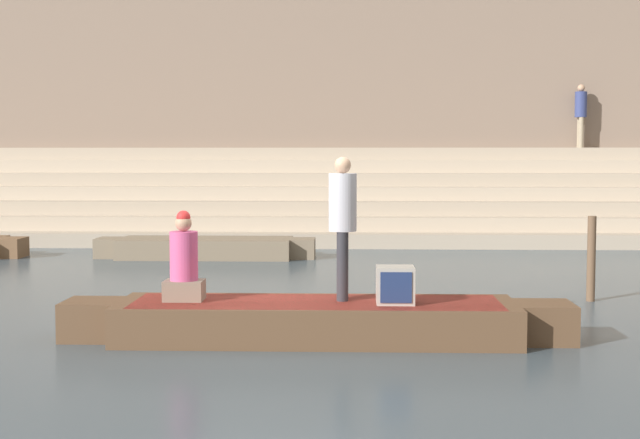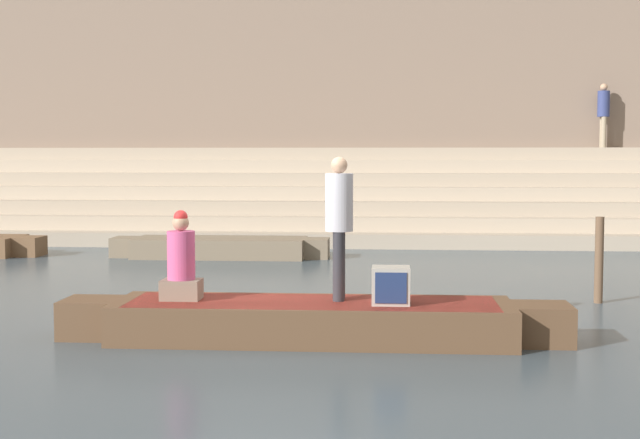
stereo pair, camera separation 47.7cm
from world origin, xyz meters
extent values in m
plane|color=#3D4C56|center=(0.00, 0.00, 0.00)|extent=(120.00, 120.00, 0.00)
cube|color=tan|center=(0.00, 12.07, 0.17)|extent=(36.00, 4.78, 0.35)
cube|color=#B2A28D|center=(0.00, 12.41, 0.52)|extent=(36.00, 4.10, 0.35)
cube|color=tan|center=(0.00, 12.75, 0.87)|extent=(36.00, 3.42, 0.35)
cube|color=#B2A28D|center=(0.00, 13.10, 1.22)|extent=(36.00, 2.73, 0.35)
cube|color=tan|center=(0.00, 13.44, 1.57)|extent=(36.00, 2.05, 0.35)
cube|color=#B2A28D|center=(0.00, 13.78, 1.92)|extent=(36.00, 1.37, 0.35)
cube|color=tan|center=(0.00, 14.12, 2.27)|extent=(36.00, 0.68, 0.35)
cube|color=#7F6B5B|center=(0.00, 15.06, 3.75)|extent=(34.20, 1.20, 7.50)
cube|color=#4C4037|center=(0.00, 14.44, 0.30)|extent=(34.20, 0.12, 0.60)
cube|color=brown|center=(0.44, -0.78, 0.23)|extent=(4.76, 1.29, 0.47)
cube|color=#993328|center=(0.44, -0.78, 0.44)|extent=(4.38, 1.19, 0.05)
cube|color=brown|center=(3.16, -0.78, 0.23)|extent=(0.67, 0.71, 0.47)
cube|color=brown|center=(-2.27, -0.78, 0.23)|extent=(0.67, 0.71, 0.47)
cylinder|color=olive|center=(-0.27, -0.03, 0.37)|extent=(2.83, 0.04, 0.04)
cylinder|color=#28282D|center=(0.75, -0.53, 0.88)|extent=(0.14, 0.14, 0.83)
cylinder|color=#28282D|center=(0.75, -0.72, 0.88)|extent=(0.14, 0.14, 0.83)
cylinder|color=#B2B2BC|center=(0.75, -0.62, 1.65)|extent=(0.34, 0.34, 0.70)
sphere|color=tan|center=(0.75, -0.62, 2.10)|extent=(0.20, 0.20, 0.20)
cube|color=#756656|center=(-1.16, -0.74, 0.59)|extent=(0.47, 0.37, 0.24)
cylinder|color=#C64C7F|center=(-1.16, -0.74, 1.01)|extent=(0.34, 0.34, 0.59)
sphere|color=tan|center=(-1.16, -0.74, 1.40)|extent=(0.20, 0.20, 0.20)
sphere|color=red|center=(-1.16, -0.74, 1.47)|extent=(0.17, 0.17, 0.17)
cube|color=#9E998E|center=(1.38, -0.88, 0.69)|extent=(0.44, 0.40, 0.44)
cube|color=navy|center=(1.38, -1.09, 0.69)|extent=(0.36, 0.02, 0.36)
cube|color=#756651|center=(-2.30, 7.80, 0.21)|extent=(3.71, 1.32, 0.43)
cube|color=tan|center=(-2.30, 7.80, 0.40)|extent=(3.41, 1.22, 0.05)
cube|color=#756651|center=(-0.18, 7.80, 0.21)|extent=(0.52, 0.72, 0.43)
cube|color=#756651|center=(-4.41, 7.80, 0.21)|extent=(0.52, 0.72, 0.43)
cube|color=brown|center=(-6.56, 7.76, 0.21)|extent=(0.54, 0.72, 0.43)
cylinder|color=brown|center=(4.50, 2.24, 0.65)|extent=(0.13, 0.13, 1.30)
cylinder|color=gray|center=(7.32, 14.21, 2.87)|extent=(0.14, 0.14, 0.86)
cylinder|color=gray|center=(7.32, 14.03, 2.87)|extent=(0.14, 0.14, 0.86)
cylinder|color=navy|center=(7.32, 14.12, 3.65)|extent=(0.33, 0.33, 0.71)
sphere|color=tan|center=(7.32, 14.12, 4.11)|extent=(0.20, 0.20, 0.20)
camera|label=1|loc=(0.85, -11.32, 2.21)|focal=50.00mm
camera|label=2|loc=(1.32, -11.29, 2.21)|focal=50.00mm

